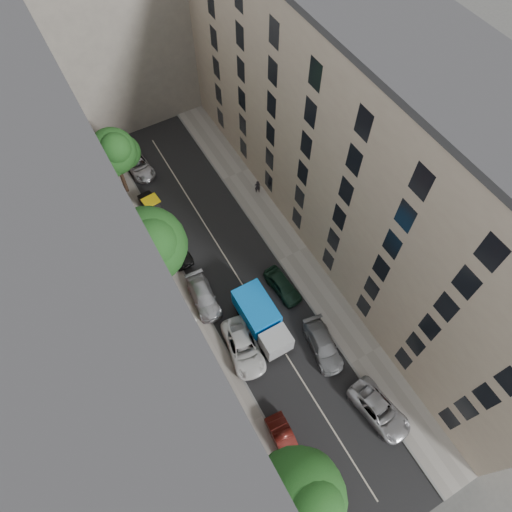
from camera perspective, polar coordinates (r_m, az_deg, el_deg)
ground at (r=40.27m, az=-2.03°, el=-3.08°), size 120.00×120.00×0.00m
road_surface at (r=40.26m, az=-2.03°, el=-3.08°), size 8.00×44.00×0.02m
sidewalk_left at (r=39.45m, az=-9.11°, el=-6.46°), size 3.00×44.00×0.15m
sidewalk_right at (r=41.68m, az=4.62°, el=0.25°), size 3.00×44.00×0.15m
building_left at (r=30.89m, az=-20.87°, el=-2.88°), size 8.00×44.00×20.00m
building_right at (r=36.29m, az=13.28°, el=12.25°), size 8.00×44.00×20.00m
building_endcap at (r=53.15m, az=-18.61°, el=25.99°), size 18.00×12.00×18.00m
tarp_truck at (r=36.94m, az=0.72°, el=-7.94°), size 2.46×6.02×2.79m
car_left_0 at (r=35.10m, az=7.90°, el=-26.94°), size 1.57×3.77×1.28m
car_left_1 at (r=35.25m, az=3.64°, el=-22.09°), size 1.67×4.09×1.32m
car_left_2 at (r=36.93m, az=-1.57°, el=-11.33°), size 3.30×5.64×1.47m
car_left_3 at (r=39.00m, az=-6.59°, el=-5.11°), size 2.30×4.83×1.36m
car_left_4 at (r=41.72m, az=-9.97°, el=0.98°), size 1.87×4.42×1.49m
car_left_5 at (r=45.00m, az=-12.78°, el=5.96°), size 1.72×3.99×1.28m
car_left_6 at (r=48.90m, az=-14.54°, el=10.96°), size 2.54×4.86×1.31m
car_right_0 at (r=36.70m, az=15.14°, el=-18.08°), size 3.02×5.39×1.42m
car_right_1 at (r=37.40m, az=8.39°, el=-11.02°), size 2.72×5.03×1.38m
car_right_2 at (r=39.28m, az=3.36°, el=-3.72°), size 1.96×4.21×1.39m
tree_near at (r=28.60m, az=5.54°, el=-28.01°), size 5.65×5.43×9.99m
tree_mid at (r=35.10m, az=-13.10°, el=1.10°), size 6.08×5.92×9.76m
tree_far at (r=43.76m, az=-17.25°, el=12.18°), size 4.70×4.33×7.78m
lamp_post at (r=33.49m, az=-7.24°, el=-9.83°), size 0.36×0.36×7.15m
pedestrian at (r=45.13m, az=0.19°, el=8.67°), size 0.66×0.55×1.56m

